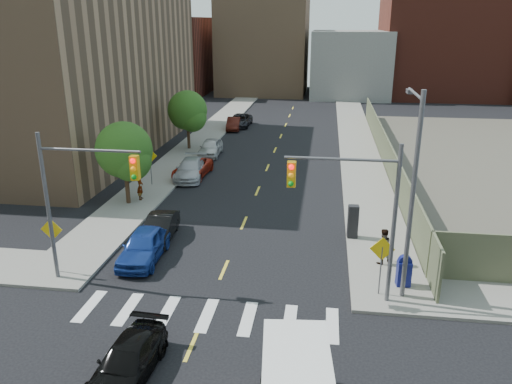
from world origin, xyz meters
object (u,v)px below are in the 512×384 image
(black_sedan, at_px, (128,361))
(mailbox, at_px, (404,271))
(parked_car_black, at_px, (160,228))
(payphone, at_px, (353,221))
(parked_car_grey, at_px, (240,120))
(pedestrian_east, at_px, (383,246))
(parked_car_silver, at_px, (191,169))
(parked_car_white, at_px, (211,148))
(pedestrian_west, at_px, (140,187))
(parked_car_blue, at_px, (144,245))
(parked_car_red, at_px, (193,168))
(parked_car_maroon, at_px, (234,124))

(black_sedan, relative_size, mailbox, 2.85)
(parked_car_black, distance_m, payphone, 10.60)
(parked_car_grey, height_order, pedestrian_east, pedestrian_east)
(parked_car_silver, bearing_deg, black_sedan, -84.67)
(parked_car_white, xyz_separation_m, parked_car_grey, (0.38, 13.32, -0.05))
(mailbox, height_order, pedestrian_west, pedestrian_west)
(parked_car_white, bearing_deg, black_sedan, -83.99)
(mailbox, bearing_deg, parked_car_blue, 169.83)
(mailbox, height_order, payphone, payphone)
(parked_car_black, distance_m, parked_car_white, 18.12)
(parked_car_silver, height_order, payphone, payphone)
(parked_car_red, bearing_deg, black_sedan, -77.21)
(mailbox, bearing_deg, parked_car_red, 126.99)
(parked_car_red, height_order, pedestrian_west, pedestrian_west)
(parked_car_black, xyz_separation_m, parked_car_white, (-1.30, 18.08, 0.07))
(parked_car_maroon, relative_size, black_sedan, 0.95)
(black_sedan, relative_size, payphone, 2.30)
(parked_car_black, distance_m, parked_car_red, 11.73)
(parked_car_maroon, height_order, payphone, payphone)
(parked_car_white, relative_size, parked_car_grey, 0.88)
(parked_car_grey, height_order, mailbox, mailbox)
(parked_car_white, distance_m, black_sedan, 29.41)
(parked_car_black, bearing_deg, mailbox, -21.04)
(parked_car_black, height_order, parked_car_white, parked_car_white)
(parked_car_red, bearing_deg, payphone, -37.82)
(parked_car_silver, bearing_deg, parked_car_grey, 84.52)
(parked_car_black, bearing_deg, black_sedan, -81.85)
(parked_car_grey, distance_m, pedestrian_east, 35.35)
(parked_car_blue, bearing_deg, pedestrian_east, 2.54)
(parked_car_blue, height_order, parked_car_maroon, parked_car_blue)
(black_sedan, height_order, mailbox, mailbox)
(parked_car_white, bearing_deg, pedestrian_east, -57.79)
(parked_car_black, height_order, parked_car_red, parked_car_black)
(parked_car_black, relative_size, pedestrian_west, 2.34)
(parked_car_black, height_order, parked_car_silver, parked_car_silver)
(parked_car_silver, height_order, mailbox, mailbox)
(pedestrian_east, bearing_deg, parked_car_grey, -93.39)
(parked_car_blue, height_order, pedestrian_east, pedestrian_east)
(parked_car_blue, relative_size, parked_car_grey, 0.91)
(parked_car_blue, xyz_separation_m, pedestrian_east, (11.81, 0.95, 0.28))
(parked_car_blue, xyz_separation_m, parked_car_silver, (-1.30, 13.78, -0.05))
(mailbox, xyz_separation_m, pedestrian_east, (-0.74, 2.09, 0.18))
(parked_car_blue, xyz_separation_m, pedestrian_west, (-3.24, 8.23, 0.24))
(parked_car_red, relative_size, black_sedan, 1.12)
(parked_car_maroon, xyz_separation_m, pedestrian_west, (-1.94, -23.80, 0.35))
(payphone, bearing_deg, pedestrian_west, 157.57)
(parked_car_grey, bearing_deg, mailbox, -68.28)
(parked_car_black, relative_size, parked_car_grey, 0.82)
(parked_car_white, height_order, black_sedan, parked_car_white)
(black_sedan, xyz_separation_m, pedestrian_west, (-5.77, 16.78, 0.40))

